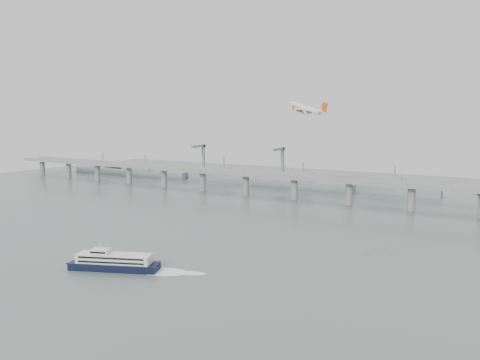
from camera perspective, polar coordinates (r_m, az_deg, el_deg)
The scene contains 5 objects.
ground at distance 238.21m, azimuth -6.91°, elevation -10.12°, with size 900.00×900.00×0.00m, color #586563.
bridge at distance 407.98m, azimuth 10.36°, elevation -0.26°, with size 800.00×22.00×23.90m.
distant_fleet at distance 537.23m, azimuth -2.74°, elevation 0.47°, with size 453.00×60.90×40.00m.
ferry at distance 235.15m, azimuth -15.06°, elevation -9.64°, with size 67.14×32.90×13.34m.
airliner at distance 307.14m, azimuth 8.13°, elevation 8.63°, with size 32.45×30.08×10.96m.
Camera 1 is at (139.72, -179.02, 71.90)m, focal length 35.00 mm.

